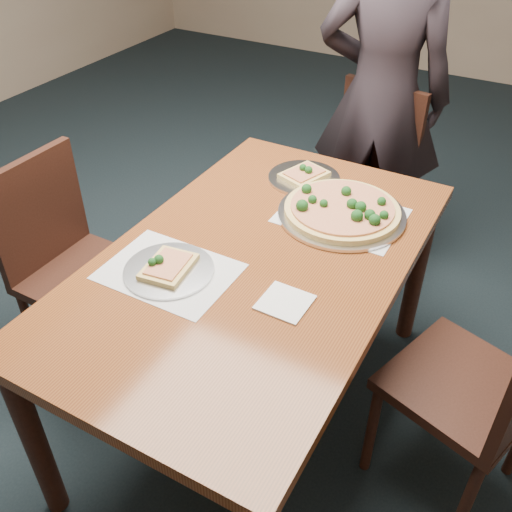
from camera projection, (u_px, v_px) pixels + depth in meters
The scene contains 12 objects.
ground at pixel (199, 336), 2.59m from camera, with size 8.00×8.00×0.00m, color black.
dining_table at pixel (256, 278), 1.89m from camera, with size 0.90×1.50×0.75m.
chair_far at pixel (365, 170), 2.77m from camera, with size 0.48×0.48×0.91m.
chair_left at pixel (68, 257), 2.21m from camera, with size 0.42×0.42×0.91m.
chair_right at pixel (490, 386), 1.70m from camera, with size 0.53×0.53×0.91m.
diner at pixel (382, 97), 2.62m from camera, with size 0.63×0.41×1.71m, color black.
placemat_main at pixel (341, 215), 2.02m from camera, with size 0.42×0.32×0.00m, color white.
placemat_near at pixel (169, 272), 1.76m from camera, with size 0.40×0.30×0.00m, color white.
pizza_pan at pixel (342, 210), 2.00m from camera, with size 0.45×0.45×0.07m.
slice_plate_near at pixel (168, 268), 1.76m from camera, with size 0.28×0.28×0.06m.
slice_plate_far at pixel (304, 176), 2.22m from camera, with size 0.28×0.28×0.06m.
napkin at pixel (285, 302), 1.65m from camera, with size 0.14×0.14×0.01m, color white.
Camera 1 is at (1.13, -1.49, 1.85)m, focal length 40.00 mm.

